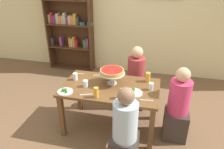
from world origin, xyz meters
TOP-DOWN VIEW (x-y plane):
  - ground_plane at (0.00, 0.00)m, footprint 12.00×12.00m
  - rear_partition at (0.00, 2.20)m, footprint 8.00×0.12m
  - dining_table at (0.00, 0.00)m, footprint 1.43×0.84m
  - bookshelf at (-1.48, 2.02)m, footprint 1.12×0.30m
  - diner_far_right at (0.29, 0.69)m, footprint 0.34×0.34m
  - diner_head_east at (0.99, -0.00)m, footprint 0.34×0.34m
  - diner_near_right at (0.35, -0.69)m, footprint 0.34×0.34m
  - deep_dish_pizza_stand at (-0.00, 0.10)m, footprint 0.39×0.39m
  - salad_plate_near_diner at (0.36, -0.10)m, footprint 0.25×0.25m
  - salad_plate_far_diner at (-0.59, -0.30)m, footprint 0.22×0.22m
  - beer_glass_amber_tall at (-0.12, -0.33)m, footprint 0.07×0.07m
  - beer_glass_amber_short at (0.52, 0.28)m, footprint 0.08×0.08m
  - beer_glass_amber_spare at (0.23, -0.28)m, footprint 0.06×0.06m
  - water_glass_clear_near at (-0.36, -0.08)m, footprint 0.07×0.07m
  - water_glass_clear_far at (0.59, 0.04)m, footprint 0.07×0.07m
  - water_glass_clear_spare at (-0.58, 0.08)m, footprint 0.07×0.07m
  - cutlery_fork_near at (-0.27, -0.30)m, footprint 0.18×0.07m
  - cutlery_knife_near at (-0.27, 0.32)m, footprint 0.17×0.08m
  - cutlery_fork_far at (-0.62, 0.29)m, footprint 0.18×0.03m
  - cutlery_knife_far at (0.55, -0.25)m, footprint 0.18×0.03m

SIDE VIEW (x-z plane):
  - ground_plane at x=0.00m, z-range 0.00..0.00m
  - diner_far_right at x=0.29m, z-range -0.08..1.07m
  - diner_head_east at x=0.99m, z-range -0.08..1.07m
  - diner_near_right at x=0.35m, z-range -0.08..1.07m
  - dining_table at x=0.00m, z-range 0.27..1.01m
  - cutlery_fork_near at x=-0.27m, z-range 0.74..0.74m
  - cutlery_knife_near at x=-0.27m, z-range 0.74..0.74m
  - cutlery_fork_far at x=-0.62m, z-range 0.74..0.74m
  - cutlery_knife_far at x=0.55m, z-range 0.74..0.74m
  - salad_plate_near_diner at x=0.36m, z-range 0.72..0.79m
  - salad_plate_far_diner at x=-0.59m, z-range 0.73..0.79m
  - water_glass_clear_near at x=-0.36m, z-range 0.74..0.84m
  - water_glass_clear_far at x=0.59m, z-range 0.74..0.85m
  - water_glass_clear_spare at x=-0.58m, z-range 0.74..0.85m
  - beer_glass_amber_spare at x=0.23m, z-range 0.74..0.89m
  - beer_glass_amber_short at x=0.52m, z-range 0.74..0.89m
  - beer_glass_amber_tall at x=-0.12m, z-range 0.74..0.89m
  - deep_dish_pizza_stand at x=0.00m, z-range 0.82..1.05m
  - bookshelf at x=-1.48m, z-range 0.01..2.22m
  - rear_partition at x=0.00m, z-range 0.00..2.80m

